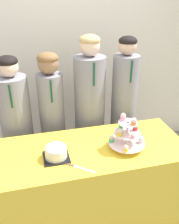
% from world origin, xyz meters
% --- Properties ---
extents(wall_back, '(9.00, 0.06, 2.70)m').
position_xyz_m(wall_back, '(0.00, 1.53, 1.35)').
color(wall_back, beige).
rests_on(wall_back, ground_plane).
extents(table, '(1.75, 0.68, 0.77)m').
position_xyz_m(table, '(0.00, 0.34, 0.38)').
color(table, yellow).
rests_on(table, ground_plane).
extents(round_cake, '(0.20, 0.20, 0.12)m').
position_xyz_m(round_cake, '(-0.25, 0.28, 0.83)').
color(round_cake, black).
rests_on(round_cake, table).
extents(cake_knife, '(0.21, 0.17, 0.01)m').
position_xyz_m(cake_knife, '(-0.12, 0.14, 0.77)').
color(cake_knife, silver).
rests_on(cake_knife, table).
extents(cupcake_stand, '(0.31, 0.31, 0.31)m').
position_xyz_m(cupcake_stand, '(0.34, 0.28, 0.90)').
color(cupcake_stand, silver).
rests_on(cupcake_stand, table).
extents(student_0, '(0.31, 0.32, 1.45)m').
position_xyz_m(student_0, '(-0.57, 0.94, 0.68)').
color(student_0, gray).
rests_on(student_0, ground_plane).
extents(student_1, '(0.25, 0.26, 1.46)m').
position_xyz_m(student_1, '(-0.21, 0.94, 0.72)').
color(student_1, gray).
rests_on(student_1, ground_plane).
extents(student_2, '(0.32, 0.32, 1.60)m').
position_xyz_m(student_2, '(0.19, 0.94, 0.76)').
color(student_2, gray).
rests_on(student_2, ground_plane).
extents(student_3, '(0.27, 0.27, 1.57)m').
position_xyz_m(student_3, '(0.57, 0.94, 0.76)').
color(student_3, gray).
rests_on(student_3, ground_plane).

